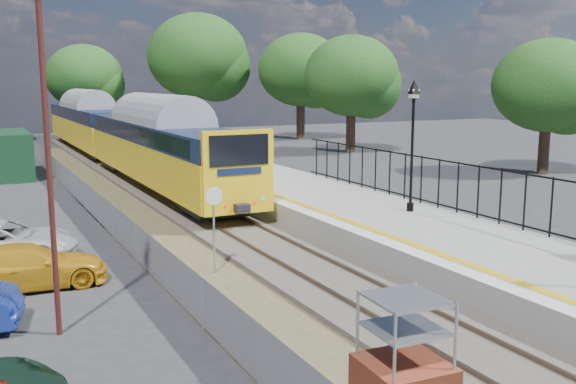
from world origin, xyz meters
TOP-DOWN VIEW (x-y plane):
  - ground at (0.00, 0.00)m, footprint 120.00×120.00m
  - track_bed at (-0.47, 9.67)m, footprint 5.90×80.00m
  - platform at (4.20, 8.00)m, footprint 5.00×70.00m
  - platform_edge at (2.14, 8.00)m, footprint 0.90×70.00m
  - victorian_lamp_north at (5.30, 6.00)m, footprint 0.44×0.44m
  - palisade_fence at (6.55, 2.24)m, footprint 0.12×26.00m
  - wire_fence at (-4.20, 12.00)m, footprint 0.06×52.00m
  - tree_line at (1.40, 42.00)m, footprint 56.80×43.80m
  - train at (0.00, 29.43)m, footprint 2.82×40.83m
  - brick_plinth at (-2.60, -4.15)m, footprint 1.38×1.38m
  - speed_sign at (-2.55, 4.66)m, footprint 0.51×0.10m
  - carpark_lamp at (-7.09, 2.13)m, footprint 0.25×0.50m
  - car_yellow at (-7.39, 5.82)m, footprint 4.12×1.73m
  - car_white at (-7.90, 8.85)m, footprint 4.92×3.21m

SIDE VIEW (x-z plane):
  - ground at x=0.00m, z-range 0.00..0.00m
  - track_bed at x=-0.47m, z-range -0.05..0.24m
  - platform at x=4.20m, z-range 0.00..0.90m
  - car_yellow at x=-7.39m, z-range 0.00..1.19m
  - wire_fence at x=-4.20m, z-range 0.00..1.20m
  - car_white at x=-7.90m, z-range 0.00..1.26m
  - platform_edge at x=2.14m, z-range 0.90..0.91m
  - brick_plinth at x=-2.60m, z-range -0.04..2.07m
  - speed_sign at x=-2.55m, z-range 0.43..2.98m
  - palisade_fence at x=6.55m, z-range 0.84..2.84m
  - train at x=0.00m, z-range 0.59..4.09m
  - carpark_lamp at x=-7.09m, z-range 0.50..7.93m
  - victorian_lamp_north at x=5.30m, z-range 2.00..6.60m
  - tree_line at x=1.40m, z-range 0.67..12.55m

